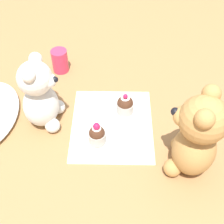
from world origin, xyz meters
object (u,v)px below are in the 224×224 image
at_px(teddy_bear_tan, 197,136).
at_px(cupcake_near_cream_bear, 97,135).
at_px(saucer_plate, 125,112).
at_px(cupcake_near_tan_bear, 125,105).
at_px(teddy_bear_cream, 40,96).
at_px(juice_glass, 60,61).

relative_size(teddy_bear_tan, cupcake_near_cream_bear, 3.39).
bearing_deg(cupcake_near_cream_bear, saucer_plate, -35.27).
bearing_deg(teddy_bear_tan, cupcake_near_tan_bear, -116.91).
height_order(teddy_bear_cream, saucer_plate, teddy_bear_cream).
distance_m(teddy_bear_cream, saucer_plate, 0.26).
bearing_deg(teddy_bear_tan, juice_glass, -114.29).
xyz_separation_m(saucer_plate, juice_glass, (0.20, 0.22, 0.03)).
relative_size(saucer_plate, juice_glass, 1.12).
xyz_separation_m(teddy_bear_cream, saucer_plate, (0.03, -0.24, -0.09)).
bearing_deg(saucer_plate, juice_glass, 47.20).
distance_m(cupcake_near_cream_bear, juice_glass, 0.34).
relative_size(cupcake_near_cream_bear, cupcake_near_tan_bear, 1.05).
bearing_deg(teddy_bear_cream, saucer_plate, -78.34).
distance_m(cupcake_near_cream_bear, saucer_plate, 0.14).
height_order(cupcake_near_tan_bear, juice_glass, cupcake_near_tan_bear).
distance_m(teddy_bear_cream, cupcake_near_cream_bear, 0.19).
distance_m(teddy_bear_cream, teddy_bear_tan, 0.43).
bearing_deg(teddy_bear_cream, juice_glass, 0.39).
xyz_separation_m(cupcake_near_cream_bear, cupcake_near_tan_bear, (0.11, -0.08, 0.00)).
height_order(teddy_bear_tan, cupcake_near_tan_bear, teddy_bear_tan).
bearing_deg(juice_glass, teddy_bear_tan, -134.94).
xyz_separation_m(cupcake_near_cream_bear, saucer_plate, (0.11, -0.08, -0.03)).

